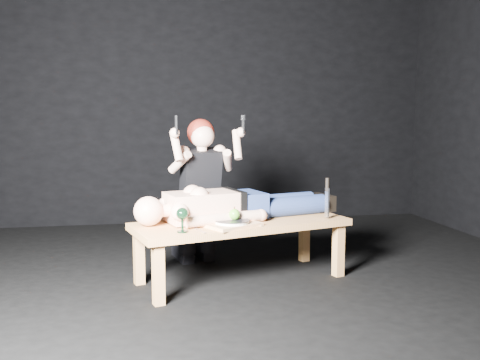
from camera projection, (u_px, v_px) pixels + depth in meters
The scene contains 13 objects.
ground at pixel (265, 287), 3.72m from camera, with size 5.00×5.00×0.00m, color black.
back_wall at pixel (217, 93), 5.99m from camera, with size 5.00×5.00×0.00m, color black.
table at pixel (241, 250), 3.86m from camera, with size 1.59×0.59×0.45m, color tan.
lying_man at pixel (241, 201), 3.93m from camera, with size 1.61×0.49×0.27m, color beige, non-canonical shape.
kneeling_woman at pixel (198, 190), 4.27m from camera, with size 0.66×0.74×1.24m, color black, non-canonical shape.
serving_tray at pixel (232, 224), 3.64m from camera, with size 0.37×0.27×0.02m, color tan.
plate at pixel (232, 222), 3.64m from camera, with size 0.25×0.25×0.02m, color white.
apple at pixel (234, 214), 3.65m from camera, with size 0.08×0.08×0.08m, color #4AA01B.
goblet at pixel (182, 220), 3.44m from camera, with size 0.08×0.08×0.17m, color black, non-canonical shape.
fork_flat at pixel (200, 231), 3.48m from camera, with size 0.01×0.17×0.01m, color #B2B2B7.
knife_flat at pixel (258, 224), 3.70m from camera, with size 0.01×0.17×0.01m, color #B2B2B7.
spoon_flat at pixel (246, 222), 3.76m from camera, with size 0.01×0.17×0.01m, color #B2B2B7.
carving_knife at pixel (327, 198), 3.90m from camera, with size 0.04×0.04×0.31m, color #B2B2B7, non-canonical shape.
Camera 1 is at (-0.83, -3.52, 1.20)m, focal length 38.67 mm.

